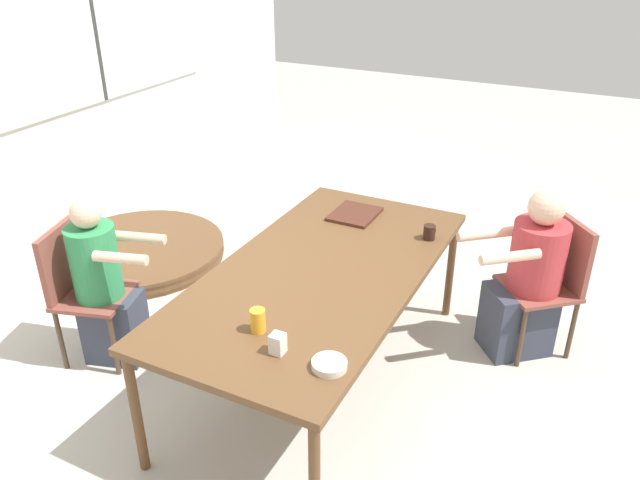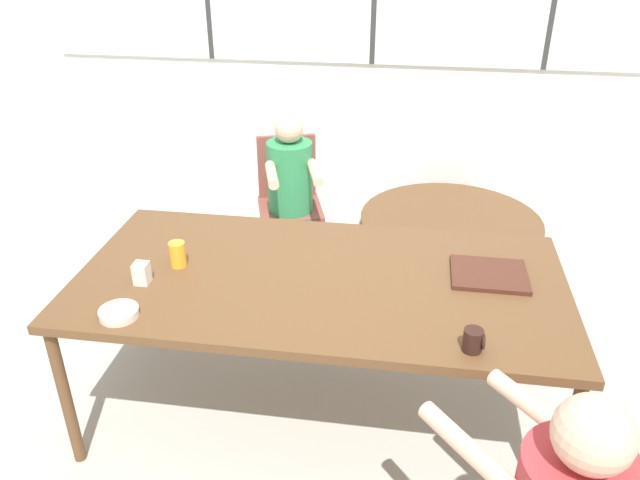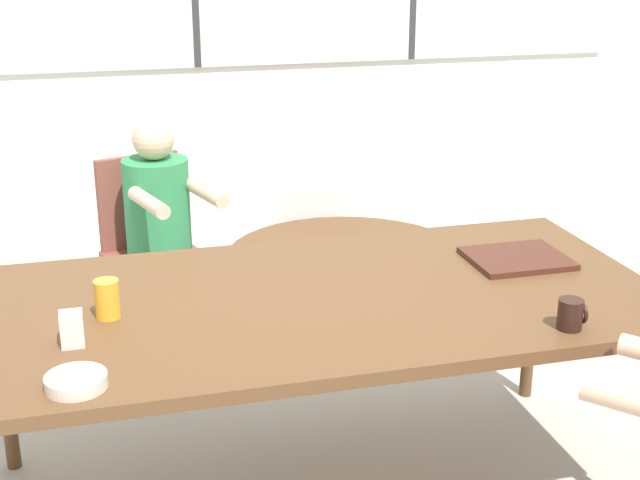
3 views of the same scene
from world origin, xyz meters
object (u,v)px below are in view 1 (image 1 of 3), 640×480
Objects in this scene: folded_table_stack at (140,251)px; chair_for_man_blue_shirt at (78,282)px; coffee_mug at (429,232)px; juice_glass at (258,320)px; milk_carton_small at (278,344)px; bowl_white_shallow at (329,365)px; person_woman_green_shirt at (528,282)px; person_man_blue_shirt at (105,289)px; chair_for_woman_green_shirt at (553,275)px.

chair_for_man_blue_shirt is at bearing -153.03° from folded_table_stack.
juice_glass is at bearing 161.58° from coffee_mug.
milk_carton_small reaches higher than bowl_white_shallow.
bowl_white_shallow is at bearing -120.73° from folded_table_stack.
person_woman_green_shirt is 0.81× the size of folded_table_stack.
coffee_mug is at bearing 104.14° from person_man_blue_shirt.
chair_for_woman_green_shirt is 1.83m from bowl_white_shallow.
person_woman_green_shirt reaches higher than coffee_mug.
juice_glass reaches higher than folded_table_stack.
person_woman_green_shirt is 2.98m from folded_table_stack.
person_man_blue_shirt reaches higher than milk_carton_small.
person_man_blue_shirt is at bearing -145.73° from folded_table_stack.
chair_for_woman_green_shirt is 0.82m from coffee_mug.
chair_for_man_blue_shirt is 1.85m from bowl_white_shallow.
folded_table_stack is at bearing 59.27° from bowl_white_shallow.
juice_glass is at bearing 64.55° from chair_for_man_blue_shirt.
coffee_mug is 0.77× the size of juice_glass.
coffee_mug is at bearing 103.04° from chair_for_man_blue_shirt.
person_woman_green_shirt is 7.08× the size of bowl_white_shallow.
bowl_white_shallow is (-0.31, -1.81, 0.25)m from chair_for_man_blue_shirt.
person_man_blue_shirt reaches higher than chair_for_woman_green_shirt.
person_man_blue_shirt reaches higher than juice_glass.
person_man_blue_shirt is 1.71m from bowl_white_shallow.
coffee_mug is at bearing 70.40° from person_woman_green_shirt.
person_man_blue_shirt is (0.05, -0.16, -0.03)m from chair_for_man_blue_shirt.
person_woman_green_shirt is 2.54m from person_man_blue_shirt.
chair_for_woman_green_shirt is 5.63× the size of bowl_white_shallow.
person_woman_green_shirt is at bearing 101.64° from person_man_blue_shirt.
milk_carton_small reaches higher than folded_table_stack.
person_man_blue_shirt reaches higher than chair_for_man_blue_shirt.
chair_for_man_blue_shirt is 1.62m from milk_carton_small.
bowl_white_shallow is at bearing -102.85° from juice_glass.
chair_for_woman_green_shirt is at bearing -90.00° from person_woman_green_shirt.
chair_for_woman_green_shirt is at bearing 102.37° from person_man_blue_shirt.
chair_for_woman_green_shirt is 2.70m from person_man_blue_shirt.
chair_for_woman_green_shirt and juice_glass have the same top height.
milk_carton_small is at bearing 112.10° from person_woman_green_shirt.
coffee_mug is at bearing -91.49° from folded_table_stack.
chair_for_man_blue_shirt is 1.44m from juice_glass.
bowl_white_shallow reaches higher than folded_table_stack.
milk_carton_small is at bearing 61.89° from chair_for_man_blue_shirt.
folded_table_stack is at bearing 54.76° from chair_for_woman_green_shirt.
chair_for_woman_green_shirt is 1.95m from milk_carton_small.
person_man_blue_shirt is at bearing 79.04° from chair_for_woman_green_shirt.
bowl_white_shallow is (-0.35, -1.65, 0.28)m from person_man_blue_shirt.
bowl_white_shallow is (-1.56, 0.58, 0.28)m from person_woman_green_shirt.
milk_carton_small is at bearing -121.35° from juice_glass.
milk_carton_small is (-1.57, 0.83, 0.31)m from person_woman_green_shirt.
milk_carton_small is at bearing 169.39° from coffee_mug.
juice_glass is (-1.25, 0.42, 0.01)m from coffee_mug.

